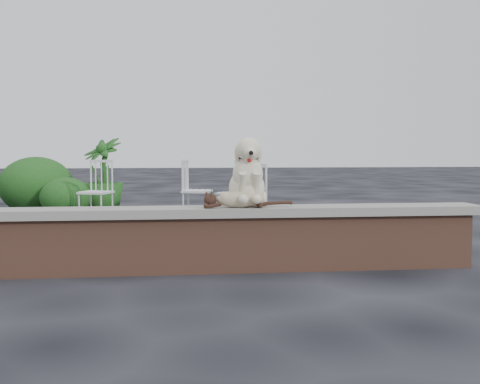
{
  "coord_description": "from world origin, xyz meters",
  "views": [
    {
      "loc": [
        0.27,
        -5.17,
        1.1
      ],
      "look_at": [
        0.88,
        0.2,
        0.7
      ],
      "focal_mm": 43.43,
      "sensor_mm": 36.0,
      "label": 1
    }
  ],
  "objects": [
    {
      "name": "dog",
      "position": [
        0.93,
        0.09,
        0.9
      ],
      "size": [
        0.42,
        0.55,
        0.64
      ],
      "primitive_type": null,
      "rotation": [
        0.0,
        0.0,
        -0.0
      ],
      "color": "beige",
      "rests_on": "capstone"
    },
    {
      "name": "shrubbery",
      "position": [
        -2.48,
        5.07,
        0.41
      ],
      "size": [
        3.11,
        1.9,
        1.03
      ],
      "color": "#1F4513",
      "rests_on": "ground"
    },
    {
      "name": "chair_c",
      "position": [
        1.23,
        1.33,
        0.47
      ],
      "size": [
        0.78,
        0.78,
        0.94
      ],
      "primitive_type": null,
      "rotation": [
        0.0,
        0.0,
        2.53
      ],
      "color": "white",
      "rests_on": "ground"
    },
    {
      "name": "brick_wall",
      "position": [
        0.0,
        0.0,
        0.25
      ],
      "size": [
        6.0,
        0.3,
        0.5
      ],
      "primitive_type": "cube",
      "color": "brown",
      "rests_on": "ground"
    },
    {
      "name": "potted_plant_b",
      "position": [
        -0.96,
        5.04,
        0.65
      ],
      "size": [
        1.03,
        1.03,
        1.3
      ],
      "primitive_type": "imported",
      "rotation": [
        0.0,
        0.0,
        -0.77
      ],
      "color": "#1F4513",
      "rests_on": "ground"
    },
    {
      "name": "chair_e",
      "position": [
        0.63,
        3.81,
        0.47
      ],
      "size": [
        0.68,
        0.68,
        0.94
      ],
      "primitive_type": null,
      "rotation": [
        0.0,
        0.0,
        1.32
      ],
      "color": "white",
      "rests_on": "ground"
    },
    {
      "name": "chair_d",
      "position": [
        1.16,
        3.25,
        0.47
      ],
      "size": [
        0.79,
        0.79,
        0.94
      ],
      "primitive_type": null,
      "rotation": [
        0.0,
        0.0,
        -0.92
      ],
      "color": "white",
      "rests_on": "ground"
    },
    {
      "name": "ground",
      "position": [
        0.0,
        0.0,
        0.0
      ],
      "size": [
        60.0,
        60.0,
        0.0
      ],
      "primitive_type": "plane",
      "color": "black",
      "rests_on": "ground"
    },
    {
      "name": "chair_b",
      "position": [
        -0.9,
        3.74,
        0.47
      ],
      "size": [
        0.72,
        0.72,
        0.94
      ],
      "primitive_type": null,
      "rotation": [
        0.0,
        0.0,
        -0.36
      ],
      "color": "white",
      "rests_on": "ground"
    },
    {
      "name": "capstone",
      "position": [
        0.0,
        0.0,
        0.54
      ],
      "size": [
        6.2,
        0.4,
        0.08
      ],
      "primitive_type": "cube",
      "color": "slate",
      "rests_on": "brick_wall"
    },
    {
      "name": "cat",
      "position": [
        0.85,
        -0.06,
        0.66
      ],
      "size": [
        0.96,
        0.23,
        0.16
      ],
      "primitive_type": null,
      "rotation": [
        0.0,
        0.0,
        -0.0
      ],
      "color": "tan",
      "rests_on": "capstone"
    }
  ]
}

